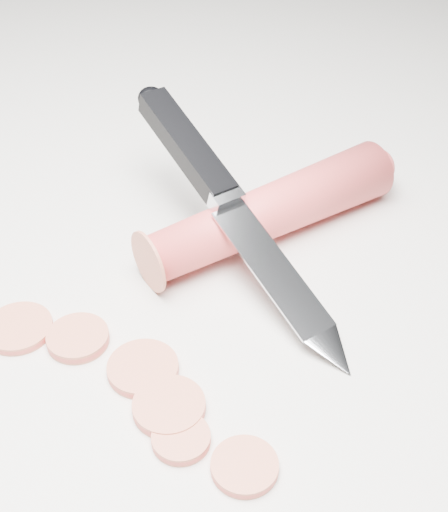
# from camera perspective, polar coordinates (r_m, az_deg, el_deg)

# --- Properties ---
(ground) EXTENTS (2.40, 2.40, 0.00)m
(ground) POSITION_cam_1_polar(r_m,az_deg,el_deg) (0.44, -3.18, -5.70)
(ground) COLOR silver
(ground) RESTS_ON ground
(carrot) EXTENTS (0.15, 0.17, 0.04)m
(carrot) POSITION_cam_1_polar(r_m,az_deg,el_deg) (0.49, 3.72, 3.59)
(carrot) COLOR red
(carrot) RESTS_ON ground
(carrot_slice_0) EXTENTS (0.04, 0.04, 0.01)m
(carrot_slice_0) POSITION_cam_1_polar(r_m,az_deg,el_deg) (0.39, -4.42, -11.92)
(carrot_slice_0) COLOR #C86145
(carrot_slice_0) RESTS_ON ground
(carrot_slice_1) EXTENTS (0.04, 0.04, 0.01)m
(carrot_slice_1) POSITION_cam_1_polar(r_m,az_deg,el_deg) (0.41, -6.50, -8.92)
(carrot_slice_1) COLOR #C86145
(carrot_slice_1) RESTS_ON ground
(carrot_slice_2) EXTENTS (0.04, 0.04, 0.01)m
(carrot_slice_2) POSITION_cam_1_polar(r_m,az_deg,el_deg) (0.43, -11.61, -6.45)
(carrot_slice_2) COLOR #C86145
(carrot_slice_2) RESTS_ON ground
(carrot_slice_3) EXTENTS (0.03, 0.03, 0.01)m
(carrot_slice_3) POSITION_cam_1_polar(r_m,az_deg,el_deg) (0.38, -3.46, -14.36)
(carrot_slice_3) COLOR #C86145
(carrot_slice_3) RESTS_ON ground
(carrot_slice_4) EXTENTS (0.03, 0.03, 0.01)m
(carrot_slice_4) POSITION_cam_1_polar(r_m,az_deg,el_deg) (0.37, 1.66, -16.47)
(carrot_slice_4) COLOR #C86145
(carrot_slice_4) RESTS_ON ground
(carrot_slice_5) EXTENTS (0.04, 0.04, 0.01)m
(carrot_slice_5) POSITION_cam_1_polar(r_m,az_deg,el_deg) (0.45, -16.11, -5.57)
(carrot_slice_5) COLOR #C86145
(carrot_slice_5) RESTS_ON ground
(kitchen_knife) EXTENTS (0.19, 0.18, 0.08)m
(kitchen_knife) POSITION_cam_1_polar(r_m,az_deg,el_deg) (0.45, 1.14, 3.56)
(kitchen_knife) COLOR #B8BABF
(kitchen_knife) RESTS_ON ground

